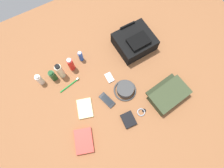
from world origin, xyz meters
name	(u,v)px	position (x,y,z in m)	size (l,w,h in m)	color
ground_plane	(112,86)	(0.00, 0.00, -0.01)	(2.64, 2.02, 0.02)	#925934
backpack	(135,42)	(0.34, 0.23, 0.06)	(0.31, 0.28, 0.15)	black
toiletry_pouch	(169,95)	(0.34, -0.28, 0.04)	(0.31, 0.25, 0.07)	#384228
bucket_hat	(125,90)	(0.07, -0.08, 0.03)	(0.18, 0.18, 0.06)	#414141
toothpaste_tube	(40,80)	(-0.48, 0.29, 0.06)	(0.04, 0.04, 0.13)	white
shampoo_bottle	(53,76)	(-0.38, 0.28, 0.06)	(0.05, 0.05, 0.12)	#19471E
lotion_bottle	(60,71)	(-0.31, 0.27, 0.08)	(0.05, 0.05, 0.17)	beige
sunscreen_spray	(71,64)	(-0.21, 0.29, 0.07)	(0.05, 0.05, 0.15)	red
deodorant_spray	(81,56)	(-0.11, 0.33, 0.06)	(0.03, 0.03, 0.12)	blue
paperback_novel	(84,141)	(-0.38, -0.28, 0.01)	(0.17, 0.20, 0.03)	red
cell_phone	(107,100)	(-0.09, -0.09, 0.01)	(0.09, 0.14, 0.01)	black
media_player	(109,78)	(0.01, 0.07, 0.01)	(0.05, 0.08, 0.01)	#B7B7BC
wristwatch	(142,112)	(0.10, -0.29, 0.01)	(0.07, 0.06, 0.01)	#99999E
toothbrush	(71,84)	(-0.28, 0.16, 0.01)	(0.18, 0.05, 0.02)	#198C33
wallet	(128,120)	(-0.02, -0.30, 0.01)	(0.09, 0.11, 0.02)	black
notepad	(85,108)	(-0.27, -0.06, 0.01)	(0.11, 0.15, 0.02)	beige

